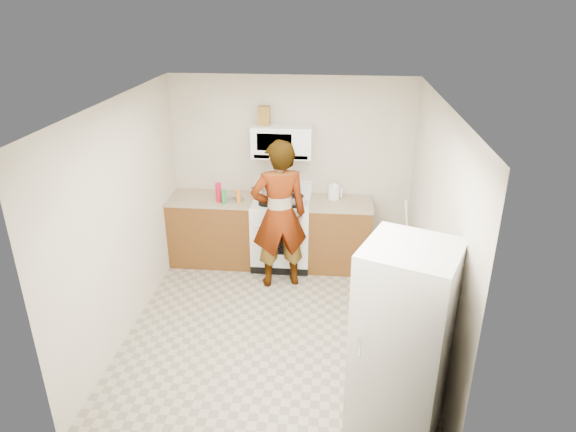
# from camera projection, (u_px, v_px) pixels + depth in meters

# --- Properties ---
(floor) EXTENTS (3.60, 3.60, 0.00)m
(floor) POSITION_uv_depth(u_px,v_px,m) (276.00, 327.00, 5.75)
(floor) COLOR gray
(floor) RESTS_ON ground
(back_wall) EXTENTS (3.20, 0.02, 2.50)m
(back_wall) POSITION_uv_depth(u_px,v_px,m) (291.00, 170.00, 6.88)
(back_wall) COLOR beige
(back_wall) RESTS_ON floor
(right_wall) EXTENTS (0.02, 3.60, 2.50)m
(right_wall) POSITION_uv_depth(u_px,v_px,m) (433.00, 232.00, 5.11)
(right_wall) COLOR beige
(right_wall) RESTS_ON floor
(cabinet_left) EXTENTS (1.12, 0.62, 0.90)m
(cabinet_left) POSITION_uv_depth(u_px,v_px,m) (213.00, 230.00, 7.02)
(cabinet_left) COLOR brown
(cabinet_left) RESTS_ON floor
(counter_left) EXTENTS (1.14, 0.64, 0.03)m
(counter_left) POSITION_uv_depth(u_px,v_px,m) (211.00, 199.00, 6.83)
(counter_left) COLOR tan
(counter_left) RESTS_ON cabinet_left
(cabinet_right) EXTENTS (0.80, 0.62, 0.90)m
(cabinet_right) POSITION_uv_depth(u_px,v_px,m) (339.00, 236.00, 6.87)
(cabinet_right) COLOR brown
(cabinet_right) RESTS_ON floor
(counter_right) EXTENTS (0.82, 0.64, 0.03)m
(counter_right) POSITION_uv_depth(u_px,v_px,m) (341.00, 203.00, 6.68)
(counter_right) COLOR tan
(counter_right) RESTS_ON cabinet_right
(gas_range) EXTENTS (0.76, 0.65, 1.13)m
(gas_range) POSITION_uv_depth(u_px,v_px,m) (282.00, 231.00, 6.91)
(gas_range) COLOR white
(gas_range) RESTS_ON floor
(microwave) EXTENTS (0.76, 0.38, 0.40)m
(microwave) POSITION_uv_depth(u_px,v_px,m) (282.00, 141.00, 6.55)
(microwave) COLOR white
(microwave) RESTS_ON back_wall
(person) EXTENTS (0.79, 0.63, 1.90)m
(person) POSITION_uv_depth(u_px,v_px,m) (279.00, 215.00, 6.25)
(person) COLOR tan
(person) RESTS_ON floor
(fridge) EXTENTS (0.91, 0.91, 1.70)m
(fridge) POSITION_uv_depth(u_px,v_px,m) (403.00, 341.00, 4.14)
(fridge) COLOR silver
(fridge) RESTS_ON floor
(kettle) EXTENTS (0.17, 0.17, 0.18)m
(kettle) POSITION_uv_depth(u_px,v_px,m) (334.00, 192.00, 6.75)
(kettle) COLOR white
(kettle) RESTS_ON counter_right
(jug) EXTENTS (0.14, 0.14, 0.24)m
(jug) POSITION_uv_depth(u_px,v_px,m) (264.00, 116.00, 6.44)
(jug) COLOR brown
(jug) RESTS_ON microwave
(saucepan) EXTENTS (0.27, 0.27, 0.12)m
(saucepan) POSITION_uv_depth(u_px,v_px,m) (269.00, 191.00, 6.82)
(saucepan) COLOR #B4B5B9
(saucepan) RESTS_ON gas_range
(tray) EXTENTS (0.29, 0.24, 0.05)m
(tray) POSITION_uv_depth(u_px,v_px,m) (297.00, 202.00, 6.61)
(tray) COLOR silver
(tray) RESTS_ON gas_range
(bottle_spray) EXTENTS (0.09, 0.09, 0.25)m
(bottle_spray) POSITION_uv_depth(u_px,v_px,m) (219.00, 193.00, 6.64)
(bottle_spray) COLOR red
(bottle_spray) RESTS_ON counter_left
(bottle_hot_sauce) EXTENTS (0.07, 0.07, 0.17)m
(bottle_hot_sauce) POSITION_uv_depth(u_px,v_px,m) (239.00, 196.00, 6.63)
(bottle_hot_sauce) COLOR orange
(bottle_hot_sauce) RESTS_ON counter_left
(bottle_green_cap) EXTENTS (0.07, 0.07, 0.19)m
(bottle_green_cap) POSITION_uv_depth(u_px,v_px,m) (224.00, 197.00, 6.58)
(bottle_green_cap) COLOR #18843B
(bottle_green_cap) RESTS_ON counter_left
(pot_lid) EXTENTS (0.32, 0.32, 0.01)m
(pot_lid) POSITION_uv_depth(u_px,v_px,m) (234.00, 199.00, 6.75)
(pot_lid) COLOR white
(pot_lid) RESTS_ON counter_left
(broom) EXTENTS (0.20, 0.18, 1.15)m
(broom) POSITION_uv_depth(u_px,v_px,m) (408.00, 241.00, 6.43)
(broom) COLOR white
(broom) RESTS_ON floor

